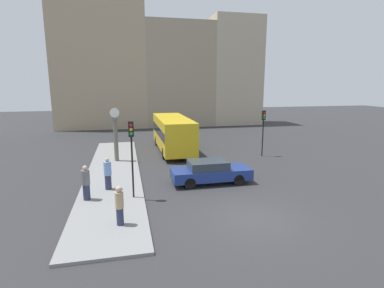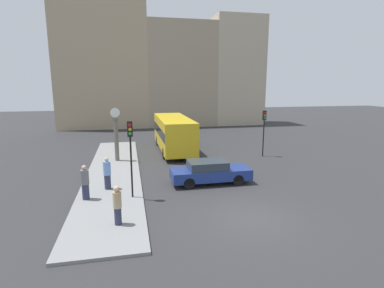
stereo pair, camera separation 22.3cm
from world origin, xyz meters
TOP-DOWN VIEW (x-y plane):
  - ground_plane at (0.00, 0.00)m, footprint 120.00×120.00m
  - sidewalk_corner at (-6.22, 8.31)m, footprint 3.36×20.62m
  - building_row at (-0.57, 30.96)m, footprint 28.20×5.00m
  - sedan_car at (-0.52, 5.04)m, footprint 4.68×1.77m
  - bus_distant at (-1.30, 14.19)m, footprint 2.57×8.83m
  - traffic_light_near at (-5.06, 3.37)m, footprint 0.26×0.24m
  - traffic_light_far at (5.51, 10.65)m, footprint 0.26×0.24m
  - street_clock at (-6.06, 11.23)m, footprint 0.76×0.41m
  - pedestrian_blue_stripe at (-6.37, 4.89)m, footprint 0.41×0.41m
  - pedestrian_grey_jacket at (-7.35, 3.55)m, footprint 0.40×0.40m
  - pedestrian_tan_coat at (-5.69, 0.38)m, footprint 0.34×0.34m

SIDE VIEW (x-z plane):
  - ground_plane at x=0.00m, z-range 0.00..0.00m
  - sidewalk_corner at x=-6.22m, z-range 0.00..0.13m
  - sedan_car at x=-0.52m, z-range 0.02..1.39m
  - pedestrian_tan_coat at x=-5.69m, z-range 0.14..1.80m
  - pedestrian_grey_jacket at x=-7.35m, z-range 0.12..1.88m
  - pedestrian_blue_stripe at x=-6.37m, z-range 0.12..1.89m
  - bus_distant at x=-1.30m, z-range 0.20..3.16m
  - street_clock at x=-6.06m, z-range 0.07..4.07m
  - traffic_light_far at x=5.51m, z-range 0.81..4.55m
  - traffic_light_near at x=-5.06m, z-range 0.96..4.86m
  - building_row at x=-0.57m, z-range -0.80..16.72m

